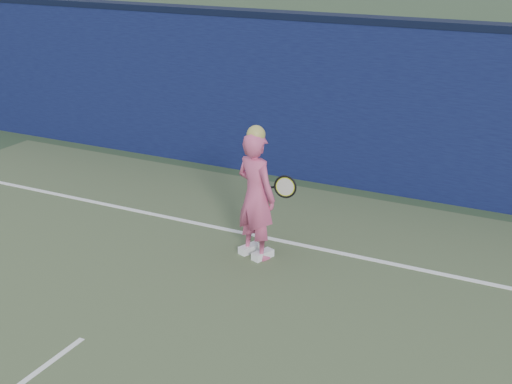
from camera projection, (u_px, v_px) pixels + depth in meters
The scene contains 4 objects.
backstop_wall at pixel (305, 101), 11.18m from camera, with size 24.00×0.40×2.50m, color #0C1036.
wall_cap at pixel (308, 16), 10.72m from camera, with size 24.00×0.42×0.10m, color black.
player at pixel (256, 195), 8.53m from camera, with size 0.67×0.56×1.67m.
racket at pixel (283, 187), 8.84m from camera, with size 0.55×0.14×0.29m.
Camera 1 is at (4.28, -3.63, 3.83)m, focal length 50.00 mm.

